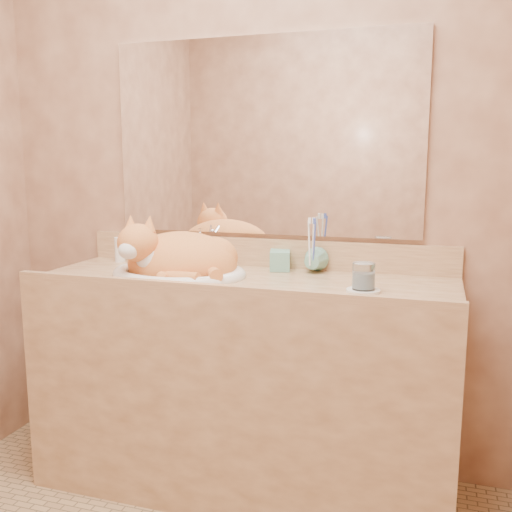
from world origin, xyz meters
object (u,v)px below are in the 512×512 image
(water_glass, at_px, (364,276))
(vanity_counter, at_px, (243,384))
(soap_dispenser, at_px, (280,250))
(toothbrush_cup, at_px, (312,263))
(sink_basin, at_px, (179,255))
(cat, at_px, (176,256))

(water_glass, bearing_deg, vanity_counter, 168.88)
(soap_dispenser, bearing_deg, toothbrush_cup, -15.34)
(vanity_counter, distance_m, water_glass, 0.68)
(vanity_counter, relative_size, sink_basin, 3.06)
(cat, height_order, toothbrush_cup, cat)
(vanity_counter, bearing_deg, toothbrush_cup, 32.59)
(vanity_counter, relative_size, toothbrush_cup, 16.12)
(vanity_counter, bearing_deg, water_glass, -11.12)
(toothbrush_cup, height_order, water_glass, water_glass)
(water_glass, bearing_deg, soap_dispenser, 146.04)
(soap_dispenser, xyz_separation_m, water_glass, (0.36, -0.25, -0.03))
(water_glass, bearing_deg, sink_basin, 174.32)
(water_glass, bearing_deg, toothbrush_cup, 133.86)
(sink_basin, bearing_deg, vanity_counter, 10.92)
(sink_basin, bearing_deg, cat, -174.56)
(soap_dispenser, height_order, toothbrush_cup, soap_dispenser)
(sink_basin, xyz_separation_m, toothbrush_cup, (0.49, 0.17, -0.04))
(cat, height_order, soap_dispenser, cat)
(cat, xyz_separation_m, soap_dispenser, (0.37, 0.17, 0.01))
(vanity_counter, distance_m, toothbrush_cup, 0.55)
(vanity_counter, relative_size, cat, 3.57)
(toothbrush_cup, bearing_deg, vanity_counter, -147.41)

